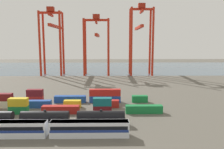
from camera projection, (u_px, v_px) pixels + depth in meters
The scene contains 23 objects.
ground_plane at pixel (86, 88), 116.26m from camera, with size 420.00×420.00×0.00m, color #5B564C.
harbour_water at pixel (96, 68), 212.55m from camera, with size 400.00×110.00×0.01m, color #475B6B.
passenger_train at pixel (48, 128), 55.12m from camera, with size 39.75×3.14×3.90m.
freight_tank_row at pixel (45, 118), 63.15m from camera, with size 44.96×2.88×4.34m.
shipping_container_2 at pixel (19, 110), 73.28m from camera, with size 6.04×2.44×2.60m, color #197538.
shipping_container_3 at pixel (18, 102), 72.92m from camera, with size 6.04×2.44×2.60m, color gold.
shipping_container_4 at pixel (61, 110), 73.48m from camera, with size 12.10×2.44×2.60m, color #AD211C.
shipping_container_5 at pixel (102, 109), 73.69m from camera, with size 6.04×2.44×2.60m, color maroon.
shipping_container_6 at pixel (102, 102), 73.33m from camera, with size 6.04×2.44×2.60m, color #146066.
shipping_container_7 at pixel (144, 109), 73.89m from camera, with size 12.10×2.44×2.60m, color #197538.
shipping_container_10 at pixel (34, 104), 80.19m from camera, with size 12.10×2.44×2.60m, color #1C4299.
shipping_container_11 at pixel (72, 104), 80.39m from camera, with size 6.04×2.44×2.60m, color gold.
shipping_container_12 at pixel (111, 104), 80.59m from camera, with size 6.04×2.44×2.60m, color #AD211C.
shipping_container_13 at pixel (0, 99), 86.82m from camera, with size 6.04×2.44×2.60m, color maroon.
shipping_container_14 at pixel (35, 99), 87.02m from camera, with size 6.04×2.44×2.60m, color #AD211C.
shipping_container_15 at pixel (35, 93), 86.66m from camera, with size 6.04×2.44×2.60m, color maroon.
shipping_container_16 at pixel (70, 99), 87.23m from camera, with size 12.10×2.44×2.60m, color #1C4299.
shipping_container_17 at pixel (105, 99), 87.43m from camera, with size 12.10×2.44×2.60m, color #1C4299.
shipping_container_18 at pixel (105, 92), 87.07m from camera, with size 12.10×2.44×2.60m, color #AD211C.
shipping_container_19 at pixel (140, 99), 87.63m from camera, with size 6.04×2.44×2.60m, color #197538.
gantry_crane_west at pixel (52, 34), 162.10m from camera, with size 15.83×37.35×48.15m.
gantry_crane_central at pixel (97, 39), 162.89m from camera, with size 18.68×35.07×43.13m.
gantry_crane_east at pixel (141, 33), 162.91m from camera, with size 16.59×38.38×50.71m.
Camera 1 is at (12.05, -74.39, 22.89)m, focal length 35.92 mm.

